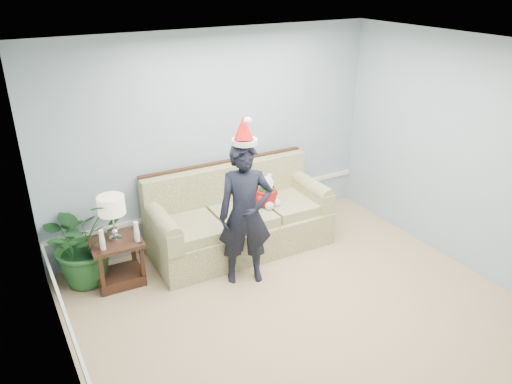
{
  "coord_description": "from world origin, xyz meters",
  "views": [
    {
      "loc": [
        -2.54,
        -3.02,
        3.35
      ],
      "look_at": [
        0.06,
        1.55,
        0.96
      ],
      "focal_mm": 35.0,
      "sensor_mm": 36.0,
      "label": 1
    }
  ],
  "objects": [
    {
      "name": "man",
      "position": [
        -0.2,
        1.33,
        0.83
      ],
      "size": [
        0.71,
        0.59,
        1.67
      ],
      "primitive_type": "imported",
      "rotation": [
        0.0,
        0.0,
        -0.36
      ],
      "color": "black",
      "rests_on": "room_shell"
    },
    {
      "name": "santa_hat",
      "position": [
        -0.2,
        1.34,
        1.79
      ],
      "size": [
        0.36,
        0.38,
        0.32
      ],
      "rotation": [
        0.0,
        0.0,
        -0.43
      ],
      "color": "silver",
      "rests_on": "man"
    },
    {
      "name": "room_shell",
      "position": [
        0.0,
        0.0,
        1.35
      ],
      "size": [
        4.54,
        5.04,
        2.74
      ],
      "color": "tan",
      "rests_on": "ground"
    },
    {
      "name": "sofa",
      "position": [
        0.07,
        2.03,
        0.38
      ],
      "size": [
        2.29,
        1.02,
        1.06
      ],
      "rotation": [
        0.0,
        0.0,
        -0.02
      ],
      "color": "#525E2C",
      "rests_on": "room_shell"
    },
    {
      "name": "side_table",
      "position": [
        -1.51,
        1.97,
        0.21
      ],
      "size": [
        0.59,
        0.5,
        0.55
      ],
      "rotation": [
        0.0,
        0.0,
        -0.04
      ],
      "color": "#3A1D15",
      "rests_on": "room_shell"
    },
    {
      "name": "candle_pair",
      "position": [
        -1.48,
        1.85,
        0.66
      ],
      "size": [
        0.44,
        0.06,
        0.23
      ],
      "color": "silver",
      "rests_on": "side_table"
    },
    {
      "name": "houseplant",
      "position": [
        -1.81,
        2.21,
        0.52
      ],
      "size": [
        1.2,
        1.15,
        1.05
      ],
      "primitive_type": "imported",
      "rotation": [
        0.0,
        0.0,
        0.45
      ],
      "color": "#1F5125",
      "rests_on": "room_shell"
    },
    {
      "name": "teddy_bear",
      "position": [
        0.41,
        1.89,
        0.71
      ],
      "size": [
        0.33,
        0.33,
        0.43
      ],
      "rotation": [
        0.0,
        0.0,
        0.33
      ],
      "color": "silver",
      "rests_on": "sofa"
    },
    {
      "name": "table_lamp",
      "position": [
        -1.5,
        2.0,
        0.95
      ],
      "size": [
        0.3,
        0.3,
        0.53
      ],
      "color": "silver",
      "rests_on": "side_table"
    },
    {
      "name": "wainscot_trim",
      "position": [
        -1.18,
        1.18,
        0.45
      ],
      "size": [
        4.49,
        4.99,
        0.06
      ],
      "color": "white",
      "rests_on": "room_shell"
    }
  ]
}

